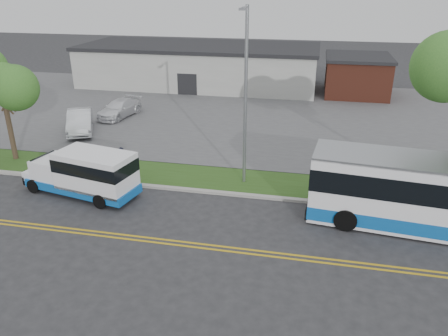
% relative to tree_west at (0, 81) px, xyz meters
% --- Properties ---
extents(ground, '(140.00, 140.00, 0.00)m').
position_rel_tree_west_xyz_m(ground, '(12.00, -3.20, -5.12)').
color(ground, '#28282B').
rests_on(ground, ground).
extents(lane_line_north, '(70.00, 0.12, 0.01)m').
position_rel_tree_west_xyz_m(lane_line_north, '(12.00, -7.05, -5.12)').
color(lane_line_north, gold).
rests_on(lane_line_north, ground).
extents(lane_line_south, '(70.00, 0.12, 0.01)m').
position_rel_tree_west_xyz_m(lane_line_south, '(12.00, -7.35, -5.12)').
color(lane_line_south, gold).
rests_on(lane_line_south, ground).
extents(curb, '(80.00, 0.30, 0.15)m').
position_rel_tree_west_xyz_m(curb, '(12.00, -2.10, -5.05)').
color(curb, '#9E9B93').
rests_on(curb, ground).
extents(verge, '(80.00, 3.30, 0.10)m').
position_rel_tree_west_xyz_m(verge, '(12.00, -0.30, -5.07)').
color(verge, '#2A4818').
rests_on(verge, ground).
extents(parking_lot, '(80.00, 25.00, 0.10)m').
position_rel_tree_west_xyz_m(parking_lot, '(12.00, 13.80, -5.07)').
color(parking_lot, '#4C4C4F').
rests_on(parking_lot, ground).
extents(commercial_building, '(25.40, 10.40, 4.35)m').
position_rel_tree_west_xyz_m(commercial_building, '(6.00, 23.80, -2.94)').
color(commercial_building, '#9E9E99').
rests_on(commercial_building, ground).
extents(brick_wing, '(6.30, 7.30, 3.90)m').
position_rel_tree_west_xyz_m(brick_wing, '(22.50, 22.80, -3.16)').
color(brick_wing, brown).
rests_on(brick_wing, ground).
extents(tree_west, '(4.40, 4.40, 6.91)m').
position_rel_tree_west_xyz_m(tree_west, '(0.00, 0.00, 0.00)').
color(tree_west, '#352A1D').
rests_on(tree_west, verge).
extents(streetlight_near, '(0.35, 1.53, 9.50)m').
position_rel_tree_west_xyz_m(streetlight_near, '(15.00, -0.47, 0.11)').
color(streetlight_near, gray).
rests_on(streetlight_near, verge).
extents(shuttle_bus, '(6.79, 3.33, 2.50)m').
position_rel_tree_west_xyz_m(shuttle_bus, '(7.06, -3.62, -3.78)').
color(shuttle_bus, '#0F56A8').
rests_on(shuttle_bus, ground).
extents(pedestrian, '(0.75, 0.57, 1.86)m').
position_rel_tree_west_xyz_m(pedestrian, '(8.02, -1.30, -4.09)').
color(pedestrian, black).
rests_on(pedestrian, verge).
extents(parked_car_a, '(3.74, 5.22, 1.64)m').
position_rel_tree_west_xyz_m(parked_car_a, '(1.41, 5.86, -4.20)').
color(parked_car_a, silver).
rests_on(parked_car_a, parking_lot).
extents(parked_car_b, '(2.76, 5.04, 1.38)m').
position_rel_tree_west_xyz_m(parked_car_b, '(2.59, 10.23, -4.33)').
color(parked_car_b, silver).
rests_on(parked_car_b, parking_lot).
extents(grocery_bag_left, '(0.32, 0.32, 0.32)m').
position_rel_tree_west_xyz_m(grocery_bag_left, '(7.72, -1.55, -4.86)').
color(grocery_bag_left, white).
rests_on(grocery_bag_left, verge).
extents(grocery_bag_right, '(0.32, 0.32, 0.32)m').
position_rel_tree_west_xyz_m(grocery_bag_right, '(8.32, -1.05, -4.86)').
color(grocery_bag_right, white).
rests_on(grocery_bag_right, verge).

